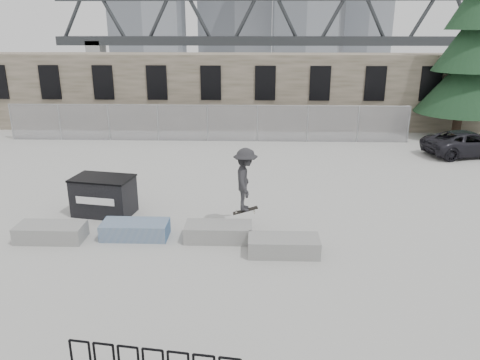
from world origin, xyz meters
The scene contains 12 objects.
ground centered at (0.00, 0.00, 0.00)m, with size 120.00×120.00×0.00m, color #A8A9A4.
stone_wall centered at (0.00, 16.24, 2.26)m, with size 36.00×2.58×4.50m.
chainlink_fence centered at (0.00, 12.50, 1.04)m, with size 22.06×0.06×2.02m.
planter_far_left centered at (-3.47, -0.23, 0.27)m, with size 2.00×0.90×0.50m.
planter_center_left centered at (-0.98, 0.04, 0.27)m, with size 2.00×0.90×0.50m.
planter_center_right centered at (1.57, -0.04, 0.27)m, with size 2.00×0.90×0.50m.
planter_offset centered at (3.48, -0.90, 0.27)m, with size 2.00×0.90×0.50m.
dumpster centered at (-2.48, 1.86, 0.66)m, with size 2.18×1.55×1.31m.
spruce_tree centered at (14.22, 14.00, 4.61)m, with size 4.97×4.97×11.50m.
truss_bridge centered at (10.00, 55.00, 4.13)m, with size 70.00×3.00×9.80m.
suv centered at (13.14, 9.93, 0.61)m, with size 2.03×4.40×1.22m, color black.
skateboarder centered at (2.35, 0.76, 1.64)m, with size 0.81×1.30×2.12m.
Camera 1 is at (2.63, -12.84, 6.18)m, focal length 35.00 mm.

